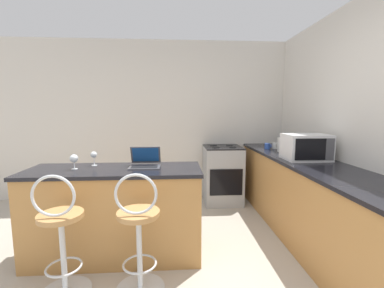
% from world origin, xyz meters
% --- Properties ---
extents(wall_back, '(12.00, 0.06, 2.60)m').
position_xyz_m(wall_back, '(0.00, 2.64, 1.30)').
color(wall_back, silver).
rests_on(wall_back, ground_plane).
extents(breakfast_bar, '(1.69, 0.60, 0.91)m').
position_xyz_m(breakfast_bar, '(-0.50, 0.81, 0.45)').
color(breakfast_bar, '#B27C42').
rests_on(breakfast_bar, ground_plane).
extents(counter_right, '(0.67, 3.14, 0.91)m').
position_xyz_m(counter_right, '(1.61, 1.06, 0.45)').
color(counter_right, '#B27C42').
rests_on(counter_right, ground_plane).
extents(bar_stool_near, '(0.40, 0.40, 1.01)m').
position_xyz_m(bar_stool_near, '(-0.80, 0.27, 0.47)').
color(bar_stool_near, silver).
rests_on(bar_stool_near, ground_plane).
extents(bar_stool_far, '(0.40, 0.40, 1.01)m').
position_xyz_m(bar_stool_far, '(-0.20, 0.27, 0.47)').
color(bar_stool_far, silver).
rests_on(bar_stool_far, ground_plane).
extents(laptop, '(0.30, 0.27, 0.20)m').
position_xyz_m(laptop, '(-0.21, 0.89, 0.96)').
color(laptop, '#47474C').
rests_on(laptop, breakfast_bar).
extents(microwave, '(0.48, 0.36, 0.30)m').
position_xyz_m(microwave, '(1.60, 1.13, 1.05)').
color(microwave, silver).
rests_on(microwave, counter_right).
extents(toaster, '(0.22, 0.27, 0.20)m').
position_xyz_m(toaster, '(1.61, 1.59, 1.01)').
color(toaster, silver).
rests_on(toaster, counter_right).
extents(stove_range, '(0.58, 0.61, 0.91)m').
position_xyz_m(stove_range, '(0.85, 2.29, 0.45)').
color(stove_range, '#9EA3A8').
rests_on(stove_range, ground_plane).
extents(mug_white, '(0.09, 0.08, 0.09)m').
position_xyz_m(mug_white, '(1.59, 2.01, 0.95)').
color(mug_white, white).
rests_on(mug_white, counter_right).
extents(wine_glass_short, '(0.06, 0.06, 0.15)m').
position_xyz_m(wine_glass_short, '(-0.74, 0.97, 1.01)').
color(wine_glass_short, silver).
rests_on(wine_glass_short, breakfast_bar).
extents(mug_blue, '(0.10, 0.08, 0.09)m').
position_xyz_m(mug_blue, '(1.46, 1.98, 0.95)').
color(mug_blue, '#2D51AD').
rests_on(mug_blue, counter_right).
extents(wine_glass_tall, '(0.08, 0.08, 0.15)m').
position_xyz_m(wine_glass_tall, '(-0.88, 0.81, 1.01)').
color(wine_glass_tall, silver).
rests_on(wine_glass_tall, breakfast_bar).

